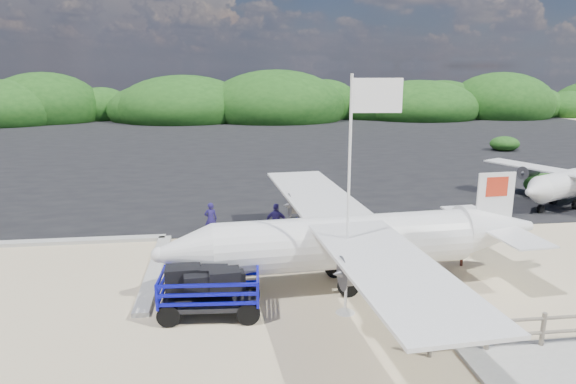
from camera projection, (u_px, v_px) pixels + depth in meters
name	position (u px, v px, depth m)	size (l,w,h in m)	color
ground	(286.00, 282.00, 17.30)	(160.00, 160.00, 0.00)	beige
asphalt_apron	(245.00, 147.00, 46.19)	(90.00, 50.00, 0.04)	#B2B2B2
lagoon	(21.00, 278.00, 17.63)	(9.00, 7.00, 0.40)	#B2B2B2
walkway_pad	(546.00, 372.00, 12.19)	(3.50, 2.50, 0.10)	#B2B2B2
vegetation_band	(237.00, 119.00, 70.27)	(124.00, 8.00, 4.40)	#B2B2B2
fence	(540.00, 348.00, 13.22)	(6.40, 2.00, 1.10)	#B2B2B2
baggage_cart	(211.00, 315.00, 15.00)	(3.09, 1.77, 1.55)	#0B0CAA
flagpole	(345.00, 312.00, 15.15)	(1.38, 0.57, 6.89)	white
signboard	(440.00, 264.00, 18.83)	(1.64, 0.15, 1.35)	#582919
crew_a	(211.00, 219.00, 21.84)	(0.54, 0.35, 1.47)	#1D1655
crew_b	(305.00, 220.00, 21.35)	(0.81, 0.63, 1.66)	#1D1655
crew_c	(276.00, 223.00, 21.05)	(0.96, 0.40, 1.64)	#1D1655
aircraft_large	(359.00, 155.00, 42.08)	(15.33, 15.33, 4.60)	#B2B2B2
aircraft_small	(154.00, 137.00, 52.53)	(7.57, 7.57, 2.73)	#B2B2B2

